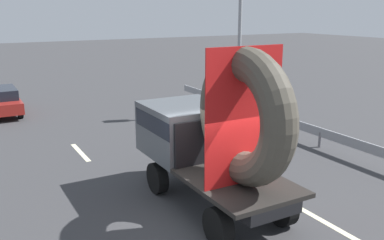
# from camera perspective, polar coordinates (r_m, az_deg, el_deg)

# --- Properties ---
(ground_plane) EXTENTS (120.00, 120.00, 0.00)m
(ground_plane) POSITION_cam_1_polar(r_m,az_deg,el_deg) (10.02, 3.45, -13.28)
(ground_plane) COLOR #38383A
(flatbed_truck) EXTENTS (2.02, 5.09, 4.00)m
(flatbed_truck) POSITION_cam_1_polar(r_m,az_deg,el_deg) (10.08, 2.53, -1.73)
(flatbed_truck) COLOR black
(flatbed_truck) RESTS_ON ground_plane
(traffic_light) EXTENTS (0.42, 0.36, 6.31)m
(traffic_light) POSITION_cam_1_polar(r_m,az_deg,el_deg) (18.82, 6.52, 12.72)
(traffic_light) COLOR gray
(traffic_light) RESTS_ON ground_plane
(guardrail) EXTENTS (0.10, 15.97, 0.71)m
(guardrail) POSITION_cam_1_polar(r_m,az_deg,el_deg) (16.77, 12.10, -0.01)
(guardrail) COLOR gray
(guardrail) RESTS_ON ground_plane
(lane_dash_left_far) EXTENTS (0.16, 2.04, 0.01)m
(lane_dash_left_far) POSITION_cam_1_polar(r_m,az_deg,el_deg) (14.84, -14.87, -4.25)
(lane_dash_left_far) COLOR beige
(lane_dash_left_far) RESTS_ON ground_plane
(lane_dash_right_near) EXTENTS (0.16, 2.47, 0.01)m
(lane_dash_right_near) POSITION_cam_1_polar(r_m,az_deg,el_deg) (10.37, 17.31, -12.93)
(lane_dash_right_near) COLOR beige
(lane_dash_right_near) RESTS_ON ground_plane
(lane_dash_right_far) EXTENTS (0.16, 2.54, 0.01)m
(lane_dash_right_far) POSITION_cam_1_polar(r_m,az_deg,el_deg) (16.48, -3.33, -1.87)
(lane_dash_right_far) COLOR beige
(lane_dash_right_far) RESTS_ON ground_plane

